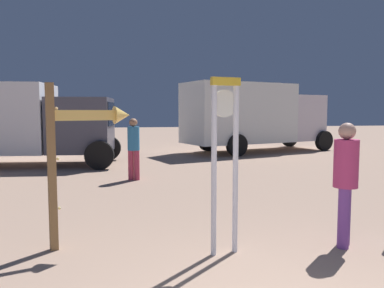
{
  "coord_description": "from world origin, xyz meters",
  "views": [
    {
      "loc": [
        -1.21,
        -2.46,
        1.83
      ],
      "look_at": [
        -0.0,
        4.71,
        1.2
      ],
      "focal_mm": 35.86,
      "sensor_mm": 36.0,
      "label": 1
    }
  ],
  "objects_px": {
    "person_near_clock": "(346,178)",
    "person_distant": "(134,146)",
    "box_truck_near": "(253,115)",
    "arrow_sign": "(81,141)",
    "box_truck_far": "(4,121)",
    "standing_clock": "(225,150)"
  },
  "relations": [
    {
      "from": "person_distant",
      "to": "box_truck_far",
      "type": "height_order",
      "value": "box_truck_far"
    },
    {
      "from": "box_truck_near",
      "to": "person_distant",
      "type": "bearing_deg",
      "value": -130.77
    },
    {
      "from": "arrow_sign",
      "to": "person_distant",
      "type": "height_order",
      "value": "arrow_sign"
    },
    {
      "from": "arrow_sign",
      "to": "person_near_clock",
      "type": "bearing_deg",
      "value": -10.39
    },
    {
      "from": "box_truck_near",
      "to": "box_truck_far",
      "type": "relative_size",
      "value": 1.03
    },
    {
      "from": "arrow_sign",
      "to": "person_distant",
      "type": "xyz_separation_m",
      "value": [
        0.77,
        4.87,
        -0.51
      ]
    },
    {
      "from": "standing_clock",
      "to": "person_near_clock",
      "type": "relative_size",
      "value": 1.34
    },
    {
      "from": "standing_clock",
      "to": "arrow_sign",
      "type": "height_order",
      "value": "standing_clock"
    },
    {
      "from": "box_truck_near",
      "to": "person_near_clock",
      "type": "bearing_deg",
      "value": -102.78
    },
    {
      "from": "box_truck_near",
      "to": "box_truck_far",
      "type": "height_order",
      "value": "box_truck_near"
    },
    {
      "from": "standing_clock",
      "to": "person_distant",
      "type": "bearing_deg",
      "value": 100.87
    },
    {
      "from": "person_distant",
      "to": "box_truck_far",
      "type": "bearing_deg",
      "value": 141.15
    },
    {
      "from": "box_truck_far",
      "to": "arrow_sign",
      "type": "bearing_deg",
      "value": -67.54
    },
    {
      "from": "standing_clock",
      "to": "arrow_sign",
      "type": "relative_size",
      "value": 1.02
    },
    {
      "from": "person_near_clock",
      "to": "person_distant",
      "type": "height_order",
      "value": "person_near_clock"
    },
    {
      "from": "box_truck_near",
      "to": "arrow_sign",
      "type": "bearing_deg",
      "value": -118.96
    },
    {
      "from": "person_near_clock",
      "to": "box_truck_near",
      "type": "relative_size",
      "value": 0.23
    },
    {
      "from": "arrow_sign",
      "to": "box_truck_far",
      "type": "height_order",
      "value": "box_truck_far"
    },
    {
      "from": "arrow_sign",
      "to": "box_truck_far",
      "type": "xyz_separation_m",
      "value": [
        -3.4,
        8.23,
        0.07
      ]
    },
    {
      "from": "standing_clock",
      "to": "person_near_clock",
      "type": "bearing_deg",
      "value": -0.74
    },
    {
      "from": "standing_clock",
      "to": "person_near_clock",
      "type": "distance_m",
      "value": 1.71
    },
    {
      "from": "arrow_sign",
      "to": "standing_clock",
      "type": "bearing_deg",
      "value": -18.72
    }
  ]
}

